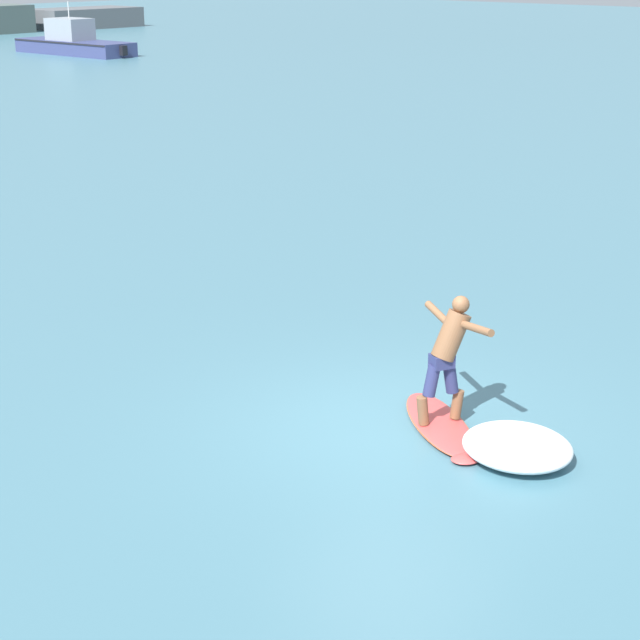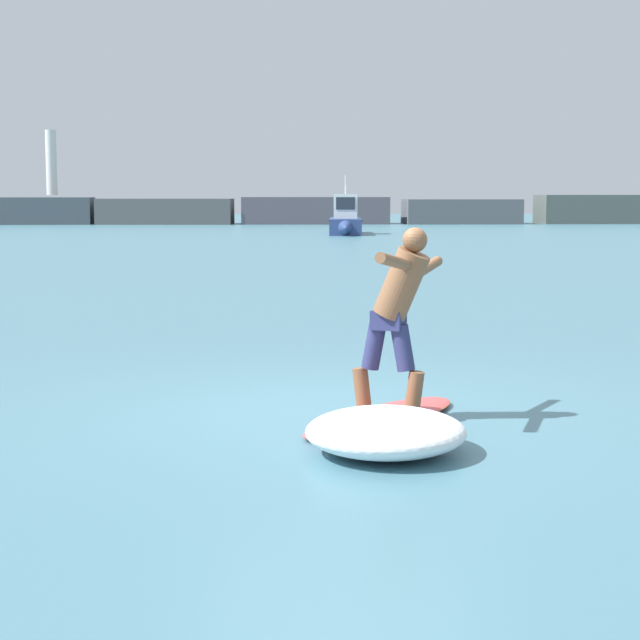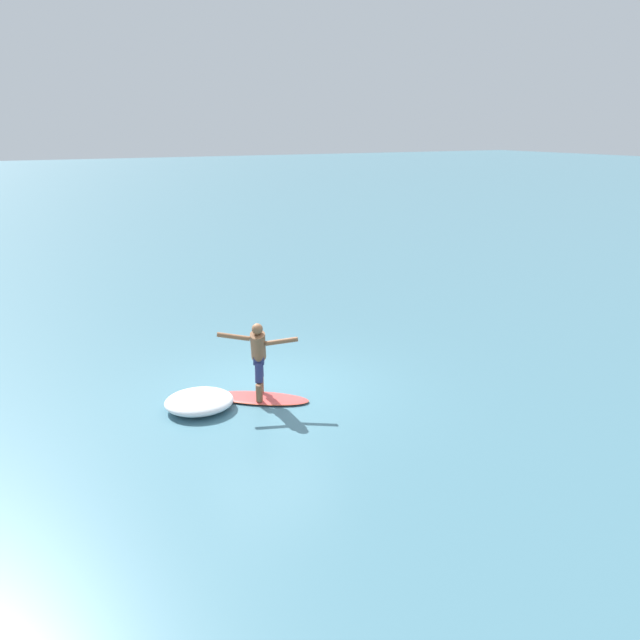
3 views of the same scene
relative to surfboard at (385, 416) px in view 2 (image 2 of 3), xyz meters
The scene contains 6 objects.
ground_plane 0.58m from the surfboard, 128.30° to the left, with size 200.00×200.00×0.00m, color #457484.
rock_jetty_breakwater 63.17m from the surfboard, 81.39° to the left, with size 67.92×4.84×6.12m.
surfboard is the anchor object (origin of this frame).
surfer 0.94m from the surfboard, ahead, with size 0.86×1.39×1.55m.
small_boat_offshore 43.44m from the surfboard, 86.71° to the left, with size 1.90×6.64×2.85m.
wave_foam_at_tail 1.15m from the surfboard, 95.79° to the right, with size 1.42×1.49×0.31m.
Camera 2 is at (-0.56, -9.21, 1.87)m, focal length 60.00 mm.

